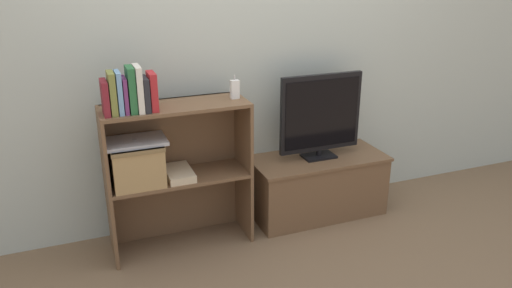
% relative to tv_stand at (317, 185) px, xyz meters
% --- Properties ---
extents(ground_plane, '(16.00, 16.00, 0.00)m').
position_rel_tv_stand_xyz_m(ground_plane, '(-0.47, -0.20, -0.21)').
color(ground_plane, brown).
extents(wall_back, '(10.00, 0.05, 2.40)m').
position_rel_tv_stand_xyz_m(wall_back, '(-0.47, 0.24, 0.99)').
color(wall_back, '#B2BCB2').
rests_on(wall_back, ground_plane).
extents(tv_stand, '(0.92, 0.42, 0.42)m').
position_rel_tv_stand_xyz_m(tv_stand, '(0.00, 0.00, 0.00)').
color(tv_stand, brown).
rests_on(tv_stand, ground_plane).
extents(tv, '(0.57, 0.14, 0.57)m').
position_rel_tv_stand_xyz_m(tv, '(0.00, -0.00, 0.51)').
color(tv, black).
rests_on(tv, tv_stand).
extents(bookshelf_lower_tier, '(0.85, 0.31, 0.47)m').
position_rel_tv_stand_xyz_m(bookshelf_lower_tier, '(-0.97, 0.02, 0.08)').
color(bookshelf_lower_tier, brown).
rests_on(bookshelf_lower_tier, ground_plane).
extents(bookshelf_upper_tier, '(0.85, 0.31, 0.44)m').
position_rel_tv_stand_xyz_m(bookshelf_upper_tier, '(-0.97, 0.01, 0.53)').
color(bookshelf_upper_tier, brown).
rests_on(bookshelf_upper_tier, bookshelf_lower_tier).
extents(book_maroon, '(0.03, 0.14, 0.19)m').
position_rel_tv_stand_xyz_m(book_maroon, '(-1.35, -0.10, 0.79)').
color(book_maroon, maroon).
rests_on(book_maroon, bookshelf_upper_tier).
extents(book_olive, '(0.03, 0.14, 0.23)m').
position_rel_tv_stand_xyz_m(book_olive, '(-1.31, -0.10, 0.81)').
color(book_olive, olive).
rests_on(book_olive, bookshelf_upper_tier).
extents(book_skyblue, '(0.03, 0.13, 0.23)m').
position_rel_tv_stand_xyz_m(book_skyblue, '(-1.28, -0.10, 0.81)').
color(book_skyblue, '#709ECC').
rests_on(book_skyblue, bookshelf_upper_tier).
extents(book_plum, '(0.02, 0.13, 0.19)m').
position_rel_tv_stand_xyz_m(book_plum, '(-1.25, -0.10, 0.79)').
color(book_plum, '#6B2D66').
rests_on(book_plum, bookshelf_upper_tier).
extents(book_forest, '(0.04, 0.14, 0.25)m').
position_rel_tv_stand_xyz_m(book_forest, '(-1.21, -0.10, 0.82)').
color(book_forest, '#286638').
rests_on(book_forest, bookshelf_upper_tier).
extents(book_ivory, '(0.03, 0.15, 0.25)m').
position_rel_tv_stand_xyz_m(book_ivory, '(-1.17, -0.10, 0.82)').
color(book_ivory, silver).
rests_on(book_ivory, bookshelf_upper_tier).
extents(book_charcoal, '(0.03, 0.15, 0.19)m').
position_rel_tv_stand_xyz_m(book_charcoal, '(-1.14, -0.10, 0.79)').
color(book_charcoal, '#232328').
rests_on(book_charcoal, bookshelf_upper_tier).
extents(book_crimson, '(0.04, 0.14, 0.21)m').
position_rel_tv_stand_xyz_m(book_crimson, '(-1.10, -0.10, 0.80)').
color(book_crimson, '#B22328').
rests_on(book_crimson, bookshelf_upper_tier).
extents(baby_monitor, '(0.05, 0.03, 0.14)m').
position_rel_tv_stand_xyz_m(baby_monitor, '(-0.61, -0.04, 0.75)').
color(baby_monitor, white).
rests_on(baby_monitor, bookshelf_upper_tier).
extents(storage_basket_left, '(0.29, 0.28, 0.25)m').
position_rel_tv_stand_xyz_m(storage_basket_left, '(-1.21, -0.06, 0.39)').
color(storage_basket_left, tan).
rests_on(storage_basket_left, bookshelf_lower_tier).
extents(laptop, '(0.35, 0.23, 0.02)m').
position_rel_tv_stand_xyz_m(laptop, '(-1.21, -0.06, 0.51)').
color(laptop, '#BCBCC1').
rests_on(laptop, storage_basket_left).
extents(magazine_stack, '(0.15, 0.26, 0.04)m').
position_rel_tv_stand_xyz_m(magazine_stack, '(-0.97, -0.06, 0.28)').
color(magazine_stack, beige).
rests_on(magazine_stack, bookshelf_lower_tier).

